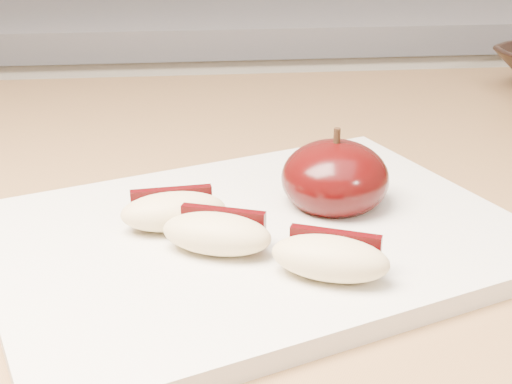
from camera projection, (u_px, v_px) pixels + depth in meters
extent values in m
cube|color=silver|center=(241.00, 252.00, 1.39)|extent=(2.40, 0.60, 0.90)
cube|color=slate|center=(239.00, 7.00, 1.20)|extent=(2.40, 0.62, 0.04)
cube|color=olive|center=(310.00, 194.00, 0.58)|extent=(1.64, 0.64, 0.04)
cube|color=silver|center=(256.00, 238.00, 0.45)|extent=(0.38, 0.33, 0.01)
ellipsoid|color=black|center=(335.00, 178.00, 0.47)|extent=(0.10, 0.10, 0.05)
cylinder|color=black|center=(337.00, 136.00, 0.46)|extent=(0.00, 0.00, 0.01)
ellipsoid|color=#D1BA84|center=(174.00, 212.00, 0.44)|extent=(0.07, 0.04, 0.02)
cube|color=black|center=(172.00, 204.00, 0.45)|extent=(0.05, 0.01, 0.02)
ellipsoid|color=#D1BA84|center=(217.00, 234.00, 0.41)|extent=(0.07, 0.05, 0.02)
cube|color=black|center=(223.00, 225.00, 0.43)|extent=(0.05, 0.02, 0.02)
ellipsoid|color=#D1BA84|center=(330.00, 258.00, 0.39)|extent=(0.07, 0.05, 0.02)
cube|color=black|center=(335.00, 248.00, 0.40)|extent=(0.05, 0.03, 0.02)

